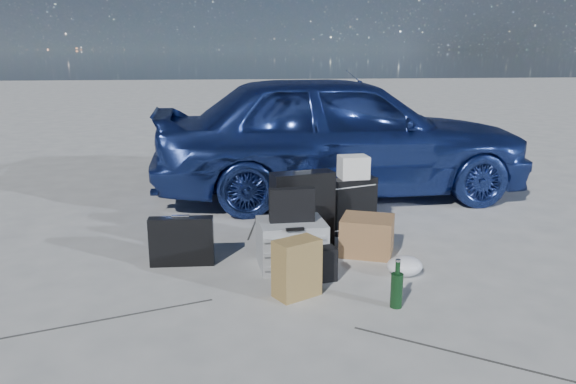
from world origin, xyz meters
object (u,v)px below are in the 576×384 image
object	(u,v)px
briefcase	(182,241)
suitcase_left	(302,212)
suitcase_right	(353,205)
green_bottle	(397,284)
pelican_case	(292,244)
cardboard_box	(367,236)
duffel_bag	(313,209)
car	(340,134)

from	to	relation	value
briefcase	suitcase_left	size ratio (longest dim) A/B	0.74
suitcase_right	briefcase	bearing A→B (deg)	-176.34
briefcase	green_bottle	size ratio (longest dim) A/B	1.56
suitcase_left	pelican_case	bearing A→B (deg)	-123.76
suitcase_left	cardboard_box	bearing A→B (deg)	-28.79
pelican_case	cardboard_box	bearing A→B (deg)	13.70
cardboard_box	green_bottle	distance (m)	1.04
suitcase_left	cardboard_box	world-z (taller)	suitcase_left
suitcase_right	green_bottle	distance (m)	1.63
briefcase	pelican_case	bearing A→B (deg)	-6.51
duffel_bag	green_bottle	xyz separation A→B (m)	(0.27, -1.94, 0.01)
car	suitcase_right	bearing A→B (deg)	171.45
briefcase	green_bottle	distance (m)	1.78
duffel_bag	green_bottle	size ratio (longest dim) A/B	1.82
car	briefcase	world-z (taller)	car
pelican_case	suitcase_right	bearing A→B (deg)	45.55
briefcase	duffel_bag	size ratio (longest dim) A/B	0.86
pelican_case	green_bottle	distance (m)	1.03
pelican_case	green_bottle	size ratio (longest dim) A/B	1.58
pelican_case	briefcase	xyz separation A→B (m)	(-0.88, 0.13, 0.01)
briefcase	suitcase_left	bearing A→B (deg)	14.99
car	green_bottle	bearing A→B (deg)	173.34
car	briefcase	bearing A→B (deg)	137.93
pelican_case	suitcase_left	xyz separation A→B (m)	(0.14, 0.37, 0.16)
suitcase_right	cardboard_box	size ratio (longest dim) A/B	1.24
duffel_bag	green_bottle	distance (m)	1.96
car	duffel_bag	xyz separation A→B (m)	(-0.48, -1.10, -0.59)
pelican_case	suitcase_right	world-z (taller)	suitcase_right
car	briefcase	distance (m)	2.75
pelican_case	briefcase	size ratio (longest dim) A/B	1.02
suitcase_right	duffel_bag	xyz separation A→B (m)	(-0.33, 0.31, -0.12)
suitcase_left	duffel_bag	xyz separation A→B (m)	(0.21, 0.75, -0.20)
briefcase	green_bottle	world-z (taller)	briefcase
green_bottle	suitcase_right	bearing A→B (deg)	87.71
briefcase	suitcase_right	size ratio (longest dim) A/B	0.97
suitcase_left	briefcase	bearing A→B (deg)	179.92
car	suitcase_left	xyz separation A→B (m)	(-0.69, -1.85, -0.39)
green_bottle	briefcase	bearing A→B (deg)	147.65
car	suitcase_left	distance (m)	2.01
suitcase_right	duffel_bag	distance (m)	0.47
briefcase	suitcase_right	world-z (taller)	suitcase_right
pelican_case	cardboard_box	size ratio (longest dim) A/B	1.22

